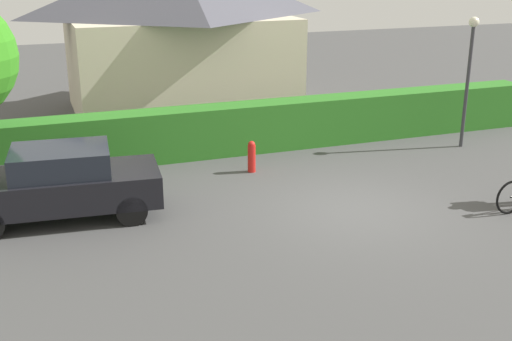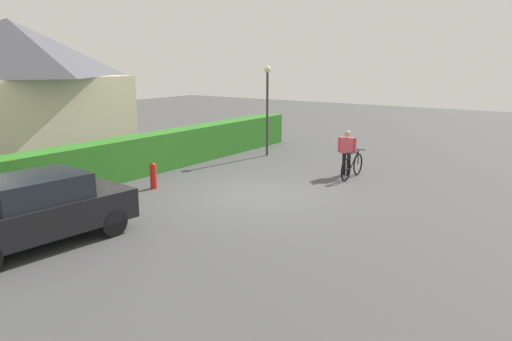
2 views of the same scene
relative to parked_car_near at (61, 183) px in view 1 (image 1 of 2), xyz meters
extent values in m
plane|color=#464646|center=(5.97, -1.67, -0.78)|extent=(60.00, 60.00, 0.00)
cube|color=#2D7422|center=(5.97, 3.21, -0.11)|extent=(16.62, 0.90, 1.34)
cube|color=beige|center=(4.67, 8.79, 0.84)|extent=(7.25, 5.38, 3.25)
cube|color=black|center=(-0.01, 0.00, -0.13)|extent=(4.17, 2.06, 0.68)
cube|color=#1E232D|center=(0.03, 0.00, 0.47)|extent=(2.08, 1.67, 0.53)
cylinder|color=black|center=(1.42, 0.63, -0.47)|extent=(0.65, 0.24, 0.64)
cylinder|color=black|center=(1.29, -0.88, -0.47)|extent=(0.65, 0.24, 0.64)
torus|color=black|center=(8.94, -3.02, -0.41)|extent=(0.75, 0.07, 0.75)
cylinder|color=#38383D|center=(11.12, 1.51, 0.91)|extent=(0.10, 0.10, 3.39)
sphere|color=#F2EDCC|center=(11.12, 1.51, 2.73)|extent=(0.28, 0.28, 0.28)
cylinder|color=red|center=(4.71, 1.46, -0.43)|extent=(0.20, 0.20, 0.70)
sphere|color=red|center=(4.71, 1.46, -0.06)|extent=(0.18, 0.18, 0.18)
camera|label=1|loc=(-0.45, -13.04, 4.51)|focal=44.87mm
camera|label=2|loc=(-5.32, -9.37, 3.08)|focal=33.88mm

